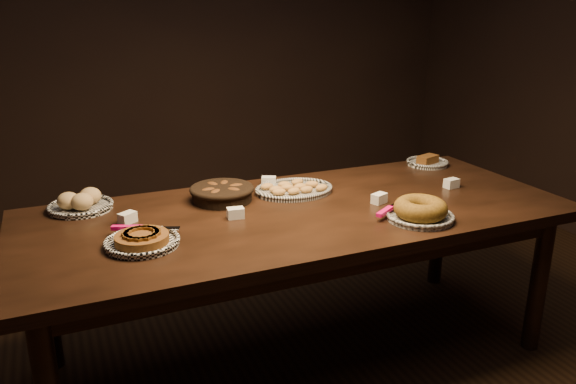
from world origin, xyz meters
name	(u,v)px	position (x,y,z in m)	size (l,w,h in m)	color
ground	(299,355)	(0.00, 0.00, 0.00)	(5.00, 5.00, 0.00)	black
buffet_table	(300,225)	(0.00, 0.00, 0.68)	(2.40, 1.00, 0.75)	black
apple_tart_plate	(142,240)	(-0.70, -0.12, 0.77)	(0.30, 0.30, 0.05)	white
madeleine_platter	(294,189)	(0.07, 0.23, 0.77)	(0.38, 0.31, 0.04)	black
bundt_cake_plate	(420,211)	(0.41, -0.31, 0.79)	(0.33, 0.34, 0.09)	black
croissant_basket	(222,192)	(-0.28, 0.25, 0.79)	(0.32, 0.32, 0.07)	black
bread_roll_plate	(80,203)	(-0.89, 0.38, 0.78)	(0.28, 0.28, 0.09)	white
loaf_plate	(427,162)	(0.96, 0.38, 0.77)	(0.23, 0.23, 0.06)	black
tent_cards	(299,198)	(0.03, 0.09, 0.77)	(1.62, 0.51, 0.04)	white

